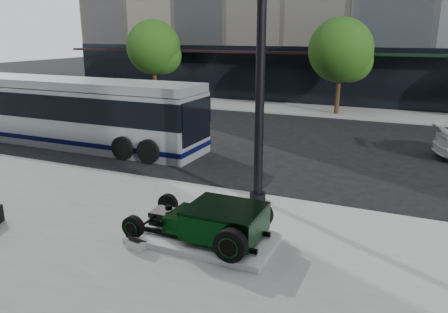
% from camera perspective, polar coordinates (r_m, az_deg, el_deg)
% --- Properties ---
extents(ground, '(120.00, 120.00, 0.00)m').
position_cam_1_polar(ground, '(15.80, 2.56, -2.22)').
color(ground, black).
rests_on(ground, ground).
extents(sidewalk_far, '(70.00, 4.00, 0.12)m').
position_cam_1_polar(sidewalk_far, '(28.93, 12.82, 5.84)').
color(sidewalk_far, gray).
rests_on(sidewalk_far, ground).
extents(street_trees, '(29.80, 3.80, 5.70)m').
position_cam_1_polar(street_trees, '(27.43, 15.30, 12.96)').
color(street_trees, black).
rests_on(street_trees, sidewalk_far).
extents(display_plinth, '(3.40, 1.80, 0.15)m').
position_cam_1_polar(display_plinth, '(10.57, -2.63, -10.59)').
color(display_plinth, silver).
rests_on(display_plinth, sidewalk_near).
extents(hot_rod, '(3.22, 2.00, 0.81)m').
position_cam_1_polar(hot_rod, '(10.22, -0.97, -8.42)').
color(hot_rod, black).
rests_on(hot_rod, display_plinth).
extents(info_plaque, '(0.45, 0.37, 0.31)m').
position_cam_1_polar(info_plaque, '(10.40, -11.36, -11.06)').
color(info_plaque, silver).
rests_on(info_plaque, sidewalk_near).
extents(lamppost, '(0.47, 0.47, 8.59)m').
position_cam_1_polar(lamppost, '(12.18, 4.80, 12.00)').
color(lamppost, black).
rests_on(lamppost, sidewalk_near).
extents(transit_bus, '(12.12, 2.88, 2.92)m').
position_cam_1_polar(transit_bus, '(20.69, -18.62, 5.54)').
color(transit_bus, '#ADB3B7').
rests_on(transit_bus, ground).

